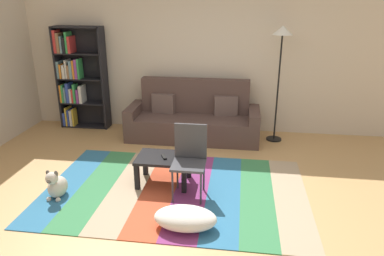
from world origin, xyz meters
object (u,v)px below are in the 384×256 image
(pouf, at_px, (185,218))
(tv_remote, at_px, (164,157))
(coffee_table, at_px, (164,162))
(bookshelf, at_px, (76,78))
(couch, at_px, (193,119))
(standing_lamp, at_px, (281,46))
(folding_chair, at_px, (190,155))
(dog, at_px, (57,185))

(pouf, relative_size, tv_remote, 4.52)
(coffee_table, bearing_deg, bookshelf, 135.55)
(bookshelf, bearing_deg, couch, -7.30)
(couch, distance_m, standing_lamp, 1.89)
(tv_remote, bearing_deg, folding_chair, -52.60)
(bookshelf, bearing_deg, tv_remote, -44.57)
(standing_lamp, bearing_deg, coffee_table, -131.06)
(dog, bearing_deg, standing_lamp, 39.65)
(bookshelf, distance_m, pouf, 3.96)
(bookshelf, height_order, folding_chair, bookshelf)
(couch, distance_m, coffee_table, 1.74)
(standing_lamp, bearing_deg, couch, -177.24)
(pouf, relative_size, standing_lamp, 0.35)
(dog, xyz_separation_m, standing_lamp, (2.80, 2.32, 1.44))
(standing_lamp, xyz_separation_m, folding_chair, (-1.19, -2.00, -1.07))
(coffee_table, bearing_deg, couch, 84.63)
(couch, distance_m, dog, 2.66)
(tv_remote, bearing_deg, standing_lamp, 23.89)
(pouf, relative_size, folding_chair, 0.75)
(coffee_table, bearing_deg, standing_lamp, 48.94)
(pouf, bearing_deg, bookshelf, 130.05)
(folding_chair, bearing_deg, coffee_table, -179.38)
(pouf, height_order, folding_chair, folding_chair)
(coffee_table, xyz_separation_m, tv_remote, (0.01, -0.02, 0.08))
(bookshelf, bearing_deg, dog, -72.17)
(coffee_table, relative_size, tv_remote, 4.61)
(coffee_table, relative_size, folding_chair, 0.77)
(coffee_table, distance_m, tv_remote, 0.09)
(dog, relative_size, standing_lamp, 0.21)
(dog, bearing_deg, bookshelf, 107.83)
(bookshelf, distance_m, tv_remote, 2.95)
(pouf, bearing_deg, couch, 95.84)
(couch, height_order, pouf, couch)
(standing_lamp, bearing_deg, tv_remote, -130.50)
(bookshelf, bearing_deg, standing_lamp, -3.42)
(couch, relative_size, standing_lamp, 1.18)
(bookshelf, distance_m, folding_chair, 3.32)
(dog, distance_m, standing_lamp, 3.92)
(dog, bearing_deg, tv_remote, 21.96)
(pouf, height_order, tv_remote, tv_remote)
(couch, distance_m, folding_chair, 1.96)
(dog, xyz_separation_m, folding_chair, (1.61, 0.32, 0.37))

